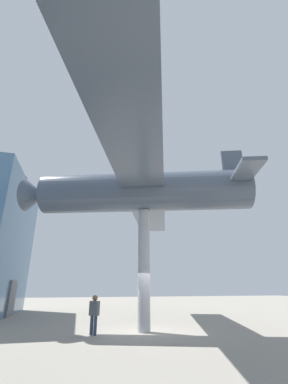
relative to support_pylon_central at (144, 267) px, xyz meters
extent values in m
plane|color=gray|center=(0.00, 0.00, -2.80)|extent=(80.00, 80.00, 0.00)
cube|color=slate|center=(8.16, 7.37, -1.65)|extent=(1.80, 0.12, 2.30)
cylinder|color=#B7B7BC|center=(0.00, 0.00, 0.00)|extent=(0.58, 0.58, 5.60)
cylinder|color=#4C5666|center=(0.00, 0.00, 3.83)|extent=(5.36, 10.95, 2.06)
cube|color=#4C5666|center=(0.00, 0.00, 3.83)|extent=(19.50, 8.26, 0.18)
cube|color=#4C5666|center=(-1.50, -4.53, 3.99)|extent=(6.34, 2.94, 0.18)
cube|color=#4C5666|center=(-1.50, -4.53, 5.05)|extent=(0.52, 1.10, 2.02)
cone|color=#4C5666|center=(1.88, 5.69, 3.83)|extent=(2.02, 1.63, 1.75)
sphere|color=black|center=(2.12, 6.40, 3.83)|extent=(0.44, 0.44, 0.44)
cylinder|color=#2D3D56|center=(-0.28, 2.18, -2.43)|extent=(0.14, 0.14, 0.74)
cylinder|color=#2D3D56|center=(-0.17, 2.32, -2.43)|extent=(0.14, 0.14, 0.74)
cube|color=#4C5156|center=(-0.23, 2.25, -1.77)|extent=(0.42, 0.45, 0.57)
sphere|color=brown|center=(-0.23, 2.25, -1.37)|extent=(0.23, 0.23, 0.23)
camera|label=1|loc=(-12.45, 3.02, -0.88)|focal=24.00mm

